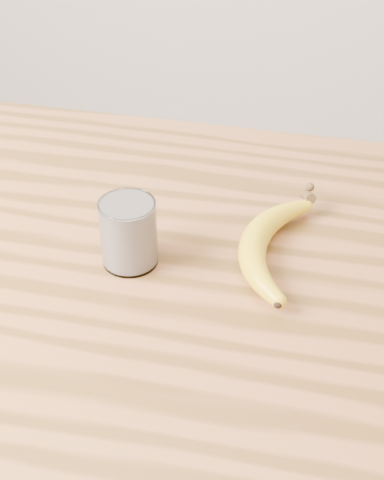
# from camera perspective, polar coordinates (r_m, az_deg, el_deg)

# --- Properties ---
(table) EXTENTS (1.20, 0.80, 0.90)m
(table) POSITION_cam_1_polar(r_m,az_deg,el_deg) (1.03, 0.04, -7.20)
(table) COLOR #975D30
(table) RESTS_ON ground
(smoothie_glass) EXTENTS (0.08, 0.08, 0.10)m
(smoothie_glass) POSITION_cam_1_polar(r_m,az_deg,el_deg) (0.91, -5.43, 0.65)
(smoothie_glass) COLOR white
(smoothie_glass) RESTS_ON table
(banana) EXTENTS (0.14, 0.34, 0.04)m
(banana) POSITION_cam_1_polar(r_m,az_deg,el_deg) (0.94, 5.25, -0.16)
(banana) COLOR gold
(banana) RESTS_ON table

